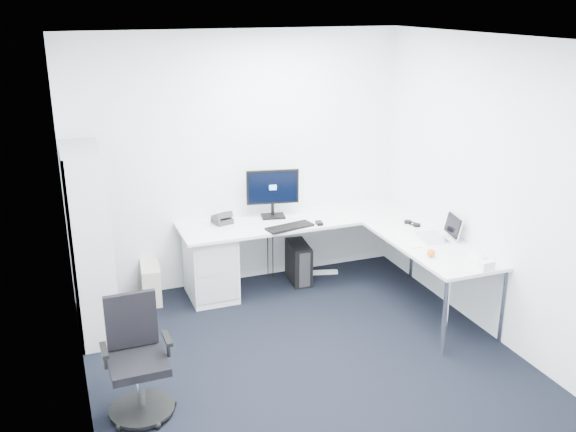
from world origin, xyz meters
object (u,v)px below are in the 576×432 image
object	(u,v)px
task_chair	(138,361)
monitor	(273,193)
laptop	(433,227)
bookshelf	(90,243)
l_desk	(312,263)

from	to	relation	value
task_chair	monitor	size ratio (longest dim) A/B	1.63
monitor	laptop	world-z (taller)	monitor
bookshelf	laptop	xyz separation A→B (m)	(3.16, -0.73, -0.00)
l_desk	monitor	xyz separation A→B (m)	(-0.26, 0.48, 0.65)
bookshelf	task_chair	distance (m)	1.54
monitor	laptop	bearing A→B (deg)	-32.29
l_desk	laptop	xyz separation A→B (m)	(0.98, -0.68, 0.50)
monitor	laptop	xyz separation A→B (m)	(1.24, -1.16, -0.15)
l_desk	bookshelf	xyz separation A→B (m)	(-2.17, 0.05, 0.50)
l_desk	monitor	distance (m)	0.85
task_chair	bookshelf	bearing A→B (deg)	96.35
bookshelf	monitor	world-z (taller)	bookshelf
bookshelf	laptop	distance (m)	3.24
l_desk	laptop	distance (m)	1.30
bookshelf	monitor	xyz separation A→B (m)	(1.92, 0.43, 0.14)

